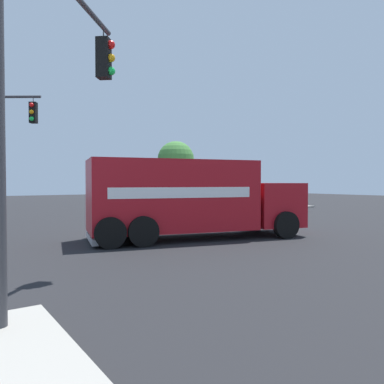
% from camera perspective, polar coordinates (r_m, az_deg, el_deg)
% --- Properties ---
extents(ground_plane, '(100.00, 100.00, 0.00)m').
position_cam_1_polar(ground_plane, '(15.33, -2.85, -6.32)').
color(ground_plane, black).
extents(sidewalk_corner_near, '(11.21, 11.21, 0.14)m').
position_cam_1_polar(sidewalk_corner_near, '(32.36, 4.04, -2.08)').
color(sidewalk_corner_near, '#9E998E').
rests_on(sidewalk_corner_near, ground).
extents(delivery_truck, '(8.33, 4.56, 2.87)m').
position_cam_1_polar(delivery_truck, '(13.93, -0.20, -0.92)').
color(delivery_truck, '#AD141E').
rests_on(delivery_truck, ground).
extents(traffic_light_primary, '(3.07, 3.40, 5.86)m').
position_cam_1_polar(traffic_light_primary, '(7.13, -20.71, 17.11)').
color(traffic_light_primary, '#38383D').
rests_on(traffic_light_primary, sidewalk_corner_far).
extents(pedestrian_near_corner, '(0.39, 0.42, 1.59)m').
position_cam_1_polar(pedestrian_near_corner, '(33.50, 4.78, -0.30)').
color(pedestrian_near_corner, '#4C4C51').
rests_on(pedestrian_near_corner, sidewalk_corner_near).
extents(picket_fence_run, '(5.14, 0.05, 0.95)m').
position_cam_1_polar(picket_fence_run, '(36.65, -1.24, -0.79)').
color(picket_fence_run, silver).
rests_on(picket_fence_run, sidewalk_corner_near).
extents(shade_tree_near, '(3.48, 3.48, 5.84)m').
position_cam_1_polar(shade_tree_near, '(35.87, -2.46, 4.91)').
color(shade_tree_near, brown).
rests_on(shade_tree_near, sidewalk_corner_near).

